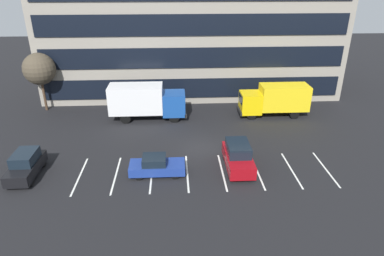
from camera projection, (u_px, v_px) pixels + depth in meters
The scene contains 9 objects.
ground_plane at pixel (201, 148), 30.78m from camera, with size 120.00×120.00×0.00m, color black.
office_building at pixel (191, 4), 42.53m from camera, with size 35.95×13.58×21.60m.
lot_markings at pixel (205, 172), 26.99m from camera, with size 19.74×5.40×0.01m.
box_truck_yellow_all at pixel (275, 99), 36.87m from camera, with size 7.44×2.46×3.45m.
box_truck_blue at pixel (146, 100), 35.95m from camera, with size 8.10×2.68×3.76m.
suv_maroon at pixel (238, 156), 27.26m from camera, with size 1.99×4.70×2.12m.
suv_black at pixel (26, 165), 26.22m from camera, with size 1.82×4.28×1.94m.
sedan_navy at pixel (157, 166), 26.50m from camera, with size 4.31×1.80×1.54m.
bare_tree at pixel (39, 69), 37.18m from camera, with size 3.49×3.49×6.55m.
Camera 1 is at (-2.24, -27.12, 14.52)m, focal length 31.84 mm.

